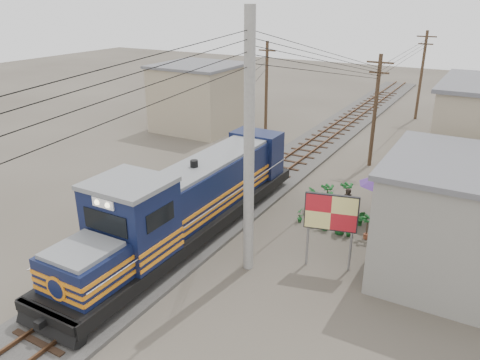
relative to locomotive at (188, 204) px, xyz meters
The scene contains 14 objects.
ground 1.73m from the locomotive, 90.00° to the right, with size 120.00×120.00×0.00m, color #473F35.
ballast 9.79m from the locomotive, 90.00° to the left, with size 3.60×70.00×0.16m, color #595651.
track 9.76m from the locomotive, 90.00° to the left, with size 1.15×70.00×0.12m.
locomotive is the anchor object (origin of this frame).
utility_pole_main 4.89m from the locomotive, 13.62° to the right, with size 0.40×0.40×10.00m.
wooden_pole_mid 14.51m from the locomotive, 71.76° to the left, with size 1.60×0.24×7.00m.
wooden_pole_far 28.15m from the locomotive, 80.15° to the left, with size 1.60×0.24×7.50m.
wooden_pole_left 18.45m from the locomotive, 105.82° to the left, with size 1.60×0.24×7.00m.
power_lines 10.04m from the locomotive, 91.00° to the left, with size 9.65×19.00×3.30m.
shophouse_left 18.60m from the locomotive, 122.58° to the left, with size 6.30×6.30×5.20m.
billboard 6.36m from the locomotive, ahead, with size 2.04×0.61×3.20m.
market_umbrella 9.24m from the locomotive, 41.22° to the left, with size 2.27×2.27×2.37m.
vendor 7.91m from the locomotive, 45.46° to the left, with size 0.56×0.37×1.53m, color black.
plant_nursery 6.94m from the locomotive, 46.90° to the left, with size 3.37×3.18×1.09m.
Camera 1 is at (11.25, -14.83, 10.30)m, focal length 35.00 mm.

